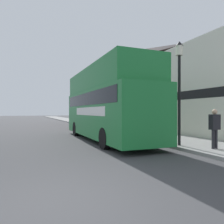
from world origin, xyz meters
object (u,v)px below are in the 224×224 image
tour_bus (105,109)px  lamp_post_nearest (179,74)px  pedestrian_second (215,125)px  parked_car_ahead_of_bus (85,123)px  lamp_post_third (84,98)px  lamp_post_second (110,93)px

tour_bus → lamp_post_nearest: 4.94m
pedestrian_second → lamp_post_nearest: 2.80m
parked_car_ahead_of_bus → lamp_post_third: (1.66, 6.64, 2.72)m
pedestrian_second → lamp_post_nearest: size_ratio=0.35×
tour_bus → pedestrian_second: 6.26m
tour_bus → pedestrian_second: size_ratio=5.96×
pedestrian_second → lamp_post_nearest: (-0.78, 1.32, 2.34)m
lamp_post_second → lamp_post_nearest: bearing=-90.4°
lamp_post_nearest → pedestrian_second: bearing=-59.5°
lamp_post_nearest → lamp_post_second: 9.05m
pedestrian_second → lamp_post_second: bearing=93.9°
lamp_post_third → tour_bus: bearing=-99.6°
tour_bus → pedestrian_second: (2.97, -5.46, -0.74)m
pedestrian_second → lamp_post_third: bearing=91.8°
parked_car_ahead_of_bus → lamp_post_third: size_ratio=0.95×
tour_bus → parked_car_ahead_of_bus: bearing=84.7°
lamp_post_second → lamp_post_third: size_ratio=0.97×
tour_bus → lamp_post_nearest: (2.19, -4.13, 1.60)m
tour_bus → pedestrian_second: tour_bus is taller
lamp_post_nearest → lamp_post_third: size_ratio=1.04×
lamp_post_nearest → lamp_post_third: lamp_post_nearest is taller
pedestrian_second → parked_car_ahead_of_bus: bearing=100.1°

